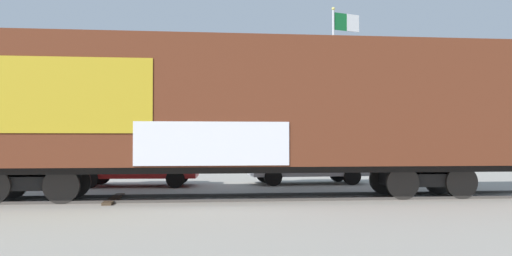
{
  "coord_description": "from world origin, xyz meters",
  "views": [
    {
      "loc": [
        -2.14,
        -14.82,
        1.61
      ],
      "look_at": [
        0.21,
        1.0,
        2.0
      ],
      "focal_mm": 37.45,
      "sensor_mm": 36.0,
      "label": 1
    }
  ],
  "objects_px": {
    "freight_car": "(236,107)",
    "parked_car_silver": "(306,161)",
    "flagpole": "(339,64)",
    "parked_car_red": "(135,161)"
  },
  "relations": [
    {
      "from": "parked_car_silver",
      "to": "parked_car_red",
      "type": "bearing_deg",
      "value": -178.56
    },
    {
      "from": "flagpole",
      "to": "freight_car",
      "type": "bearing_deg",
      "value": -119.28
    },
    {
      "from": "flagpole",
      "to": "parked_car_silver",
      "type": "xyz_separation_m",
      "value": [
        -3.59,
        -7.22,
        -4.83
      ]
    },
    {
      "from": "parked_car_red",
      "to": "parked_car_silver",
      "type": "distance_m",
      "value": 6.3
    },
    {
      "from": "flagpole",
      "to": "parked_car_silver",
      "type": "height_order",
      "value": "flagpole"
    },
    {
      "from": "freight_car",
      "to": "parked_car_silver",
      "type": "relative_size",
      "value": 3.98
    },
    {
      "from": "flagpole",
      "to": "parked_car_red",
      "type": "bearing_deg",
      "value": -143.24
    },
    {
      "from": "flagpole",
      "to": "parked_car_silver",
      "type": "relative_size",
      "value": 1.98
    },
    {
      "from": "freight_car",
      "to": "parked_car_silver",
      "type": "xyz_separation_m",
      "value": [
        3.2,
        4.87,
        -1.73
      ]
    },
    {
      "from": "flagpole",
      "to": "parked_car_red",
      "type": "relative_size",
      "value": 1.93
    }
  ]
}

